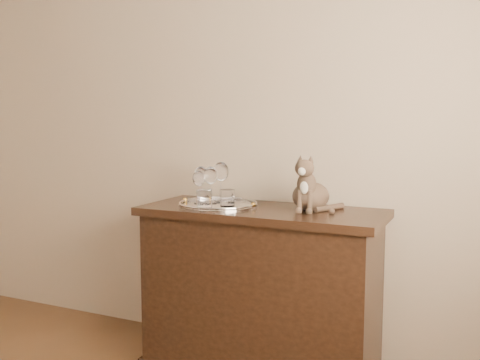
{
  "coord_description": "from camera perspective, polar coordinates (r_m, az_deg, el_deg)",
  "views": [
    {
      "loc": [
        1.6,
        -0.46,
        1.28
      ],
      "look_at": [
        0.48,
        1.95,
        0.98
      ],
      "focal_mm": 40.0,
      "sensor_mm": 36.0,
      "label": 1
    }
  ],
  "objects": [
    {
      "name": "tumbler_b",
      "position": [
        2.61,
        -3.83,
        -2.01
      ],
      "size": [
        0.08,
        0.08,
        0.09
      ],
      "primitive_type": "cylinder",
      "color": "silver",
      "rests_on": "tray"
    },
    {
      "name": "wine_glass_c",
      "position": [
        2.74,
        -4.42,
        -0.76
      ],
      "size": [
        0.06,
        0.06,
        0.17
      ],
      "primitive_type": null,
      "color": "white",
      "rests_on": "tray"
    },
    {
      "name": "cat",
      "position": [
        2.6,
        7.58,
        -0.22
      ],
      "size": [
        0.27,
        0.25,
        0.27
      ],
      "primitive_type": null,
      "rotation": [
        0.0,
        0.0,
        0.0
      ],
      "color": "#4B392D",
      "rests_on": "sideboard"
    },
    {
      "name": "tumbler_a",
      "position": [
        2.65,
        -1.37,
        -1.92
      ],
      "size": [
        0.07,
        0.07,
        0.08
      ],
      "primitive_type": "cylinder",
      "color": "silver",
      "rests_on": "tray"
    },
    {
      "name": "wine_glass_d",
      "position": [
        2.74,
        -3.15,
        -0.53
      ],
      "size": [
        0.07,
        0.07,
        0.19
      ],
      "primitive_type": null,
      "color": "white",
      "rests_on": "tray"
    },
    {
      "name": "sideboard",
      "position": [
        2.74,
        2.26,
        -11.84
      ],
      "size": [
        1.2,
        0.5,
        0.85
      ],
      "primitive_type": null,
      "color": "black",
      "rests_on": "ground"
    },
    {
      "name": "wall_back",
      "position": [
        3.15,
        -5.66,
        7.59
      ],
      "size": [
        4.0,
        0.1,
        2.7
      ],
      "primitive_type": "cube",
      "color": "#BEA98E",
      "rests_on": "ground"
    },
    {
      "name": "wine_glass_a",
      "position": [
        2.79,
        -4.17,
        -0.44
      ],
      "size": [
        0.07,
        0.07,
        0.19
      ],
      "primitive_type": null,
      "color": "silver",
      "rests_on": "tray"
    },
    {
      "name": "wine_glass_b",
      "position": [
        2.78,
        -2.05,
        -0.21
      ],
      "size": [
        0.08,
        0.08,
        0.21
      ],
      "primitive_type": null,
      "color": "white",
      "rests_on": "tray"
    },
    {
      "name": "tray",
      "position": [
        2.72,
        -2.34,
        -2.67
      ],
      "size": [
        0.4,
        0.4,
        0.01
      ],
      "primitive_type": "cylinder",
      "color": "silver",
      "rests_on": "sideboard"
    }
  ]
}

